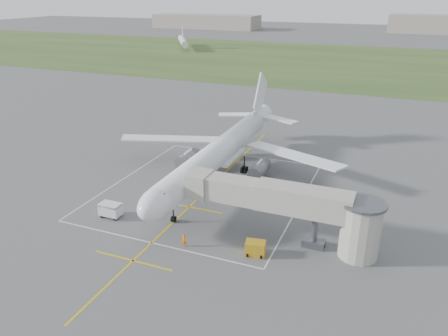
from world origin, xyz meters
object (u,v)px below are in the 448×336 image
at_px(airliner, 219,152).
at_px(baggage_cart, 111,210).
at_px(ramp_worker_wing, 188,168).
at_px(gpu_unit, 255,248).
at_px(jet_bridge, 297,207).
at_px(ramp_worker_nose, 184,241).

bearing_deg(airliner, baggage_cart, -115.76).
height_order(baggage_cart, ramp_worker_wing, baggage_cart).
xyz_separation_m(airliner, gpu_unit, (12.23, -18.43, -3.56)).
bearing_deg(jet_bridge, airliner, 137.81).
height_order(airliner, gpu_unit, airliner).
distance_m(airliner, ramp_worker_nose, 20.67).
relative_size(gpu_unit, ramp_worker_wing, 1.43).
bearing_deg(ramp_worker_wing, gpu_unit, 166.31).
relative_size(airliner, jet_bridge, 2.00).
bearing_deg(ramp_worker_wing, baggage_cart, 113.83).
relative_size(baggage_cart, ramp_worker_nose, 1.77).
relative_size(airliner, baggage_cart, 16.51).
relative_size(airliner, ramp_worker_nose, 29.29).
xyz_separation_m(jet_bridge, baggage_cart, (-24.03, -2.97, -3.74)).
height_order(airliner, baggage_cart, airliner).
xyz_separation_m(gpu_unit, ramp_worker_wing, (-17.94, 18.59, 0.02)).
bearing_deg(baggage_cart, gpu_unit, -3.86).
distance_m(jet_bridge, baggage_cart, 24.50).
distance_m(baggage_cart, ramp_worker_nose, 12.60).
height_order(jet_bridge, ramp_worker_wing, jet_bridge).
distance_m(ramp_worker_nose, ramp_worker_wing, 22.33).
distance_m(gpu_unit, baggage_cart, 20.58).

